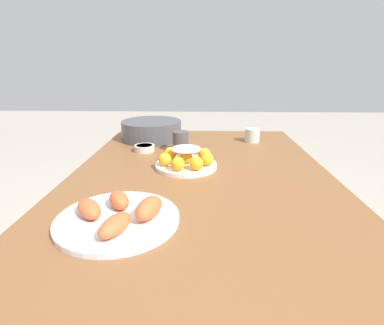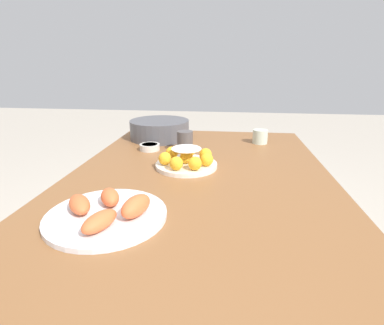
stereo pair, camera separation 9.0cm
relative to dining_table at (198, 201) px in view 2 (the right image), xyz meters
The scene contains 7 objects.
dining_table is the anchor object (origin of this frame).
cake_plate 0.17m from the dining_table, 26.04° to the left, with size 0.24×0.24×0.08m.
serving_bowl 0.62m from the dining_table, 25.29° to the left, with size 0.31×0.31×0.10m.
sauce_bowl 0.43m from the dining_table, 38.01° to the left, with size 0.09×0.09×0.03m.
seafood_platter 0.38m from the dining_table, 145.70° to the left, with size 0.32×0.32×0.07m.
cup_near 0.59m from the dining_table, 26.68° to the right, with size 0.07×0.07×0.07m.
cup_far 0.37m from the dining_table, 15.87° to the left, with size 0.07×0.07×0.09m.
Camera 2 is at (-0.97, -0.09, 1.13)m, focal length 28.00 mm.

